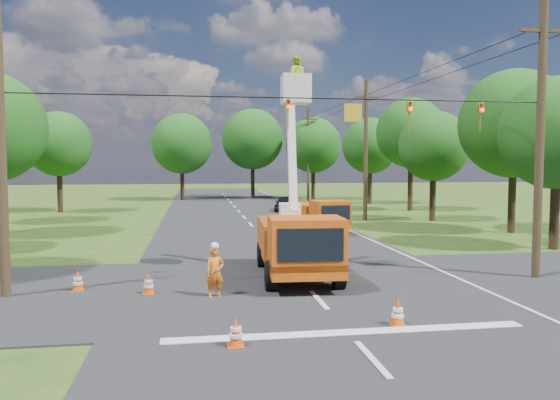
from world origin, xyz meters
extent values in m
plane|color=#274815|center=(0.00, 20.00, 0.00)|extent=(140.00, 140.00, 0.00)
cube|color=black|center=(0.00, 20.00, 0.00)|extent=(12.00, 100.00, 0.06)
cube|color=black|center=(0.00, 2.00, 0.00)|extent=(56.00, 10.00, 0.07)
cube|color=silver|center=(0.00, -3.20, 0.00)|extent=(9.00, 0.45, 0.02)
cube|color=silver|center=(5.60, 20.00, 0.00)|extent=(0.12, 90.00, 0.02)
cube|color=#D75E0F|center=(-0.02, 3.55, 0.77)|extent=(2.70, 6.57, 0.48)
cube|color=#D75E0F|center=(-0.14, 1.24, 1.61)|extent=(2.46, 1.95, 1.61)
cube|color=black|center=(-0.19, 0.33, 1.67)|extent=(2.04, 0.17, 1.02)
cube|color=#D75E0F|center=(0.03, 4.41, 1.45)|extent=(2.73, 4.11, 1.08)
cylinder|color=black|center=(-1.25, 1.57, 0.49)|extent=(0.40, 1.01, 0.99)
cylinder|color=black|center=(1.00, 1.45, 0.49)|extent=(0.40, 1.01, 0.99)
cylinder|color=black|center=(-1.04, 5.65, 0.49)|extent=(0.40, 1.01, 0.99)
cylinder|color=black|center=(1.22, 5.53, 0.49)|extent=(0.40, 1.01, 0.99)
cube|color=silver|center=(0.09, 5.59, 2.26)|extent=(0.85, 0.85, 0.59)
cube|color=silver|center=(0.06, 5.00, 4.62)|extent=(0.38, 1.45, 4.66)
cube|color=silver|center=(0.00, 3.87, 6.83)|extent=(1.07, 1.07, 1.02)
imported|color=#C6E526|center=(0.00, 3.87, 7.25)|extent=(0.84, 0.69, 1.59)
cube|color=#D75E0F|center=(3.55, 15.85, 0.65)|extent=(2.83, 5.64, 0.40)
cube|color=#D75E0F|center=(3.87, 13.94, 1.35)|extent=(2.20, 1.83, 1.35)
cube|color=black|center=(3.99, 13.19, 1.39)|extent=(1.69, 0.33, 0.85)
cube|color=#D75E0F|center=(3.43, 16.56, 1.21)|extent=(2.62, 3.62, 0.90)
cylinder|color=black|center=(2.90, 14.01, 0.41)|extent=(0.42, 0.86, 0.83)
cylinder|color=black|center=(4.76, 14.32, 0.41)|extent=(0.42, 0.86, 0.83)
cylinder|color=black|center=(2.34, 17.38, 0.41)|extent=(0.42, 0.86, 0.83)
cylinder|color=black|center=(4.20, 17.68, 0.41)|extent=(0.42, 0.86, 0.83)
imported|color=orange|center=(-3.07, 0.92, 0.79)|extent=(0.65, 0.51, 1.59)
imported|color=black|center=(3.94, 29.97, 0.66)|extent=(2.46, 4.12, 1.31)
cone|color=#DA4C0B|center=(-2.79, -3.76, 0.38)|extent=(0.36, 0.36, 0.70)
cube|color=#DA4C0B|center=(-2.79, -3.76, 0.04)|extent=(0.38, 0.38, 0.04)
cylinder|color=white|center=(-2.79, -3.76, 0.44)|extent=(0.26, 0.26, 0.09)
cylinder|color=white|center=(-2.79, -3.76, 0.29)|extent=(0.31, 0.31, 0.09)
cone|color=#DA4C0B|center=(1.42, -2.78, 0.38)|extent=(0.36, 0.36, 0.70)
cube|color=#DA4C0B|center=(1.42, -2.78, 0.04)|extent=(0.38, 0.38, 0.04)
cylinder|color=white|center=(1.42, -2.78, 0.44)|extent=(0.26, 0.26, 0.09)
cylinder|color=white|center=(1.42, -2.78, 0.29)|extent=(0.31, 0.31, 0.09)
cone|color=#DA4C0B|center=(2.00, 7.89, 0.38)|extent=(0.36, 0.36, 0.70)
cube|color=#DA4C0B|center=(2.00, 7.89, 0.04)|extent=(0.38, 0.38, 0.04)
cylinder|color=white|center=(2.00, 7.89, 0.44)|extent=(0.26, 0.26, 0.09)
cylinder|color=white|center=(2.00, 7.89, 0.29)|extent=(0.31, 0.31, 0.09)
cone|color=#DA4C0B|center=(3.51, 10.51, 0.38)|extent=(0.36, 0.36, 0.70)
cube|color=#DA4C0B|center=(3.51, 10.51, 0.04)|extent=(0.38, 0.38, 0.04)
cylinder|color=white|center=(3.51, 10.51, 0.44)|extent=(0.26, 0.26, 0.09)
cylinder|color=white|center=(3.51, 10.51, 0.29)|extent=(0.31, 0.31, 0.09)
cone|color=#DA4C0B|center=(-5.14, 1.59, 0.38)|extent=(0.36, 0.36, 0.70)
cube|color=#DA4C0B|center=(-5.14, 1.59, 0.04)|extent=(0.38, 0.38, 0.04)
cylinder|color=white|center=(-5.14, 1.59, 0.44)|extent=(0.26, 0.26, 0.09)
cylinder|color=white|center=(-5.14, 1.59, 0.29)|extent=(0.31, 0.31, 0.09)
cone|color=#DA4C0B|center=(-7.43, 2.36, 0.38)|extent=(0.36, 0.36, 0.70)
cube|color=#DA4C0B|center=(-7.43, 2.36, 0.04)|extent=(0.38, 0.38, 0.04)
cylinder|color=white|center=(-7.43, 2.36, 0.44)|extent=(0.26, 0.26, 0.09)
cylinder|color=white|center=(-7.43, 2.36, 0.29)|extent=(0.31, 0.31, 0.09)
cone|color=#DA4C0B|center=(3.02, 17.62, 0.38)|extent=(0.36, 0.36, 0.70)
cube|color=#DA4C0B|center=(3.02, 17.62, 0.04)|extent=(0.38, 0.38, 0.04)
cylinder|color=white|center=(3.02, 17.62, 0.44)|extent=(0.26, 0.26, 0.09)
cylinder|color=white|center=(3.02, 17.62, 0.29)|extent=(0.31, 0.31, 0.09)
cylinder|color=#4C3823|center=(8.50, 2.00, 5.00)|extent=(0.30, 0.30, 10.00)
cube|color=#4C3823|center=(8.50, 2.00, 8.80)|extent=(1.80, 0.12, 0.12)
cylinder|color=#4C3823|center=(8.50, 22.00, 5.00)|extent=(0.30, 0.30, 10.00)
cube|color=#4C3823|center=(8.50, 22.00, 8.80)|extent=(1.80, 0.12, 0.12)
cylinder|color=#4C3823|center=(8.50, 42.00, 5.00)|extent=(0.30, 0.30, 10.00)
cube|color=#4C3823|center=(8.50, 42.00, 8.80)|extent=(1.80, 0.12, 0.12)
cylinder|color=#4C3823|center=(-9.50, 2.00, 4.50)|extent=(0.30, 0.30, 9.00)
cylinder|color=black|center=(-0.50, 2.00, 6.30)|extent=(18.00, 0.04, 0.04)
cube|color=gold|center=(1.60, 2.00, 5.85)|extent=(0.60, 0.05, 0.60)
imported|color=gold|center=(-0.60, 2.00, 5.75)|extent=(0.16, 0.20, 1.00)
sphere|color=#FF0C0C|center=(-0.60, 1.88, 6.00)|extent=(0.14, 0.14, 0.14)
imported|color=gold|center=(3.60, 2.00, 5.75)|extent=(0.16, 0.20, 1.00)
sphere|color=#FF0C0C|center=(3.60, 1.88, 6.00)|extent=(0.14, 0.14, 0.14)
imported|color=gold|center=(6.20, 2.00, 5.75)|extent=(0.16, 0.20, 1.00)
sphere|color=#FF0C0C|center=(6.20, 1.88, 6.00)|extent=(0.14, 0.14, 0.14)
cylinder|color=#382616|center=(-16.80, 24.00, 2.31)|extent=(0.44, 0.44, 4.62)
cylinder|color=#382616|center=(-14.80, 32.00, 2.02)|extent=(0.44, 0.44, 4.05)
sphere|color=#1B4813|center=(-14.80, 32.00, 5.70)|extent=(5.40, 5.40, 5.40)
cylinder|color=#382616|center=(13.50, 8.00, 1.98)|extent=(0.44, 0.44, 3.96)
sphere|color=#1B4813|center=(13.50, 8.00, 5.58)|extent=(5.40, 5.40, 5.40)
cylinder|color=#382616|center=(15.00, 14.00, 2.29)|extent=(0.44, 0.44, 4.58)
sphere|color=#1B4813|center=(15.00, 14.00, 6.45)|extent=(6.40, 6.40, 6.40)
cylinder|color=#382616|center=(13.20, 21.00, 1.89)|extent=(0.44, 0.44, 3.78)
sphere|color=#1B4813|center=(13.20, 21.00, 5.33)|extent=(5.00, 5.00, 5.00)
cylinder|color=#382616|center=(14.80, 29.00, 2.38)|extent=(0.44, 0.44, 4.75)
sphere|color=#1B4813|center=(14.80, 29.00, 6.70)|extent=(6.00, 6.00, 6.00)
cylinder|color=#382616|center=(13.80, 37.00, 2.07)|extent=(0.44, 0.44, 4.14)
sphere|color=#1B4813|center=(13.80, 37.00, 5.83)|extent=(5.60, 5.60, 5.60)
cylinder|color=#382616|center=(-5.00, 45.00, 2.20)|extent=(0.44, 0.44, 4.40)
sphere|color=#1B4813|center=(-5.00, 45.00, 6.20)|extent=(6.60, 6.60, 6.60)
cylinder|color=#382616|center=(3.00, 47.00, 2.42)|extent=(0.44, 0.44, 4.84)
sphere|color=#1B4813|center=(3.00, 47.00, 6.82)|extent=(7.00, 7.00, 7.00)
cylinder|color=#382616|center=(9.50, 44.00, 2.16)|extent=(0.44, 0.44, 4.31)
sphere|color=#1B4813|center=(9.50, 44.00, 6.08)|extent=(6.20, 6.20, 6.20)
camera|label=1|loc=(-3.67, -15.82, 4.20)|focal=35.00mm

